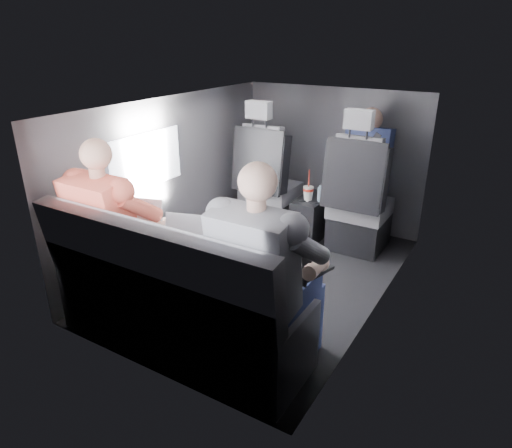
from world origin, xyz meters
The scene contains 20 objects.
floor centered at (0.00, 0.00, 0.00)m, with size 2.60×2.60×0.00m, color black.
ceiling centered at (0.00, 0.00, 1.35)m, with size 2.60×2.60×0.00m, color #B2B2AD.
panel_left centered at (-0.90, 0.00, 0.68)m, with size 0.02×2.60×1.35m, color #56565B.
panel_right centered at (0.90, 0.00, 0.68)m, with size 0.02×2.60×1.35m, color #56565B.
panel_front centered at (0.00, 1.30, 0.68)m, with size 1.80×0.02×1.35m, color #56565B.
panel_back centered at (0.00, -1.30, 0.68)m, with size 1.80×0.02×1.35m, color #56565B.
side_window centered at (-0.88, -0.30, 0.90)m, with size 0.02×0.75×0.42m, color white.
seatbelt centered at (0.45, 0.67, 0.80)m, with size 0.05×0.01×0.65m, color black.
front_seat_left centered at (-0.45, 0.84, 0.40)m, with size 0.52×0.58×1.26m.
front_seat_right centered at (0.45, 0.84, 0.40)m, with size 0.52×0.58×1.26m.
center_console centered at (0.00, 0.88, 0.20)m, with size 0.24×0.48×0.41m.
rear_bench centered at (0.00, -1.06, 0.31)m, with size 1.60×0.57×0.92m.
soda_cup centered at (0.00, 0.79, 0.47)m, with size 0.10×0.10×0.29m.
water_bottle centered at (0.10, 0.82, 0.47)m, with size 0.05×0.05×0.15m.
laptop_white centered at (-0.45, -0.77, 0.64)m, with size 0.41×0.42×0.26m.
laptop_silver centered at (0.03, -0.80, 0.64)m, with size 0.41×0.42×0.25m.
laptop_black centered at (0.61, -0.75, 0.63)m, with size 0.40×0.39×0.25m.
passenger_rear_left centered at (-0.51, -0.97, 0.64)m, with size 0.52×0.64×1.26m.
passenger_rear_right centered at (0.57, -0.97, 0.65)m, with size 0.53×0.65×1.27m.
passenger_front_right centered at (0.41, 1.10, 0.75)m, with size 0.39×0.39×0.79m.
Camera 1 is at (1.60, -2.80, 1.81)m, focal length 32.00 mm.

